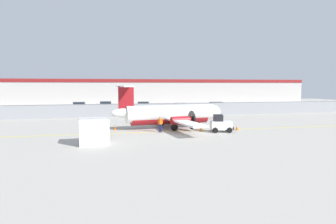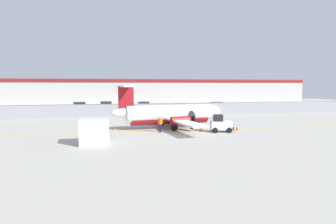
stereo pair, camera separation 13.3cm
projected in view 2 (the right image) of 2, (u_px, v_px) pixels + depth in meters
name	position (u px, v px, depth m)	size (l,w,h in m)	color
ground_plane	(182.00, 131.00, 32.55)	(140.00, 140.00, 0.01)	#ADA89E
perimeter_fence	(157.00, 109.00, 48.02)	(98.00, 0.10, 2.10)	gray
parking_lot_strip	(147.00, 110.00, 59.31)	(98.00, 17.00, 0.12)	#38383A
background_building	(136.00, 92.00, 77.03)	(91.00, 8.10, 6.50)	#BCB7B2
commuter_airplane	(172.00, 114.00, 34.68)	(13.45, 16.07, 4.92)	white
baggage_tug	(221.00, 124.00, 31.75)	(2.50, 1.74, 1.88)	silver
ground_crew_worker	(160.00, 123.00, 31.55)	(0.52, 0.46, 1.70)	#191E4C
cargo_container	(94.00, 131.00, 25.13)	(2.52, 2.14, 2.20)	silver
traffic_cone_near_left	(237.00, 127.00, 33.25)	(0.36, 0.36, 0.64)	orange
traffic_cone_near_right	(201.00, 128.00, 32.34)	(0.36, 0.36, 0.64)	orange
traffic_cone_far_left	(115.00, 127.00, 33.34)	(0.36, 0.36, 0.64)	orange
parked_car_0	(79.00, 106.00, 59.27)	(4.27, 2.14, 1.58)	slate
parked_car_1	(107.00, 105.00, 61.60)	(4.27, 2.14, 1.58)	slate
parked_car_2	(144.00, 106.00, 60.38)	(4.36, 2.37, 1.58)	silver
parked_car_3	(182.00, 107.00, 55.95)	(4.20, 2.00, 1.58)	slate
parked_car_4	(216.00, 106.00, 59.34)	(4.24, 2.08, 1.58)	navy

